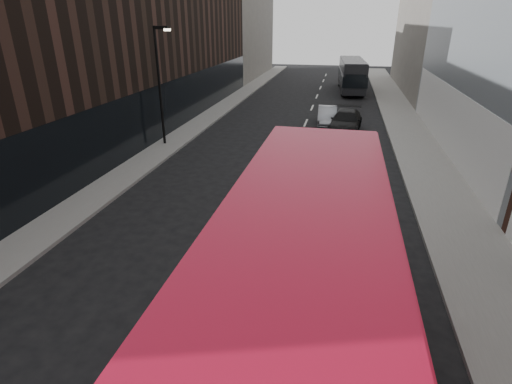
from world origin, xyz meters
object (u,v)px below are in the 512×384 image
Objects in this scene: street_lamp at (160,79)px; car_c at (346,121)px; red_bus at (293,358)px; car_b at (327,115)px; grey_bus at (352,74)px; car_a at (346,170)px.

street_lamp is 1.37× the size of car_c.
red_bus is 26.52m from car_b.
car_c is at bearing 28.23° from street_lamp.
grey_bus is (11.67, 24.08, -2.34)m from street_lamp.
car_a is at bearing -85.78° from car_b.
car_b is (-1.84, -16.08, -1.18)m from grey_bus.
red_bus is 2.36× the size of car_c.
red_bus is 14.46m from car_a.
car_c is at bearing 83.33° from car_a.
car_a is (-0.33, -28.23, -1.17)m from grey_bus.
street_lamp is 26.86m from grey_bus.
street_lamp is at bearing 152.72° from car_a.
grey_bus is 28.25m from car_a.
car_c is (-0.09, 10.19, 0.07)m from car_a.
grey_bus is 2.74× the size of car_a.
street_lamp is at bearing -119.36° from grey_bus.
car_a is at bearing -83.80° from car_c.
car_b is at bearing 91.60° from red_bus.
car_a is (11.34, -4.15, -3.51)m from street_lamp.
car_b is at bearing 39.13° from street_lamp.
street_lamp is 13.15m from car_b.
car_c is at bearing -94.83° from grey_bus.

